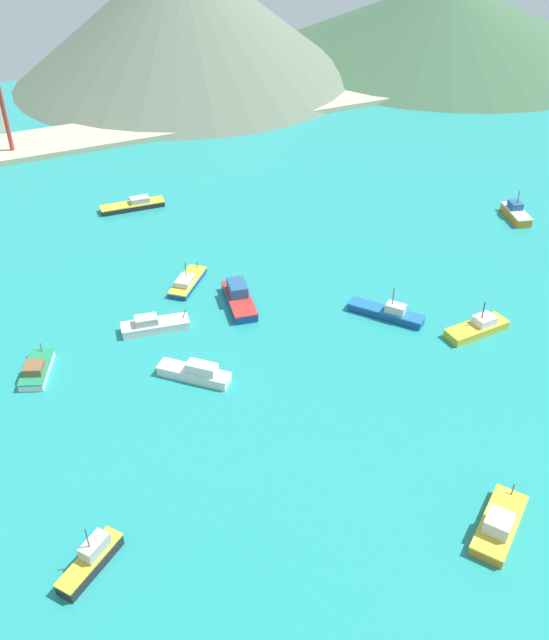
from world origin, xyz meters
The scene contains 15 objects.
ground centered at (0.00, 30.00, -0.25)m, with size 260.00×280.00×0.50m.
fishing_boat_1 centered at (-49.08, 11.88, 1.03)m, with size 6.98×5.82×5.21m.
fishing_boat_2 centered at (-3.13, 33.92, 0.78)m, with size 8.14×9.83×4.98m.
fishing_boat_4 centered at (-32.93, 44.74, 0.83)m, with size 9.31×4.12×2.53m.
fishing_boat_7 centered at (-48.73, 42.10, 0.73)m, with size 5.47×7.77×2.08m.
fishing_boat_8 centered at (5.76, 25.74, 0.79)m, with size 9.12×3.34×4.70m.
fishing_boat_9 centered at (33.23, 49.66, 0.97)m, with size 4.82×7.86×5.00m.
fishing_boat_10 centered at (-20.21, 45.66, 1.05)m, with size 4.97×10.01×2.93m.
fishing_boat_11 centered at (-25.07, 81.54, 0.68)m, with size 11.36×3.47×1.96m.
fishing_boat_13 centered at (-25.15, 53.38, 0.64)m, with size 7.76×8.18×4.02m.
fishing_boat_14 centered at (-13.20, -0.81, 0.90)m, with size 9.13×7.54×2.74m.
fishing_boat_15 centered at (-31.36, 32.84, 0.92)m, with size 8.10×8.08×2.49m.
beach_strip centered at (0.00, 118.67, 0.60)m, with size 247.00×15.57×1.20m, color #C6B793.
hill_central centered at (9.66, 150.99, 16.46)m, with size 90.10×90.10×32.92m.
hill_east centered at (85.88, 141.90, 10.69)m, with size 104.74×104.74×21.37m.
Camera 1 is at (-50.88, -30.27, 54.88)m, focal length 39.13 mm.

